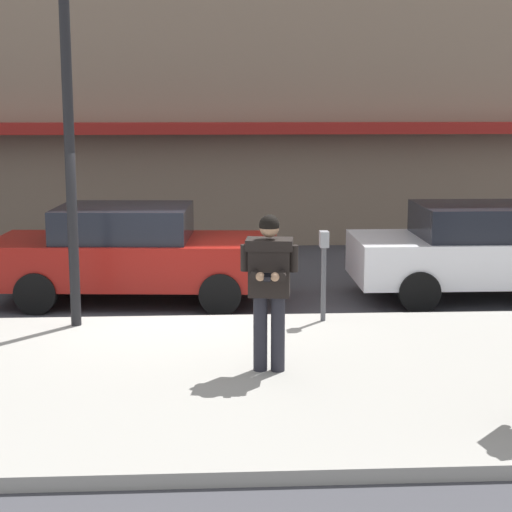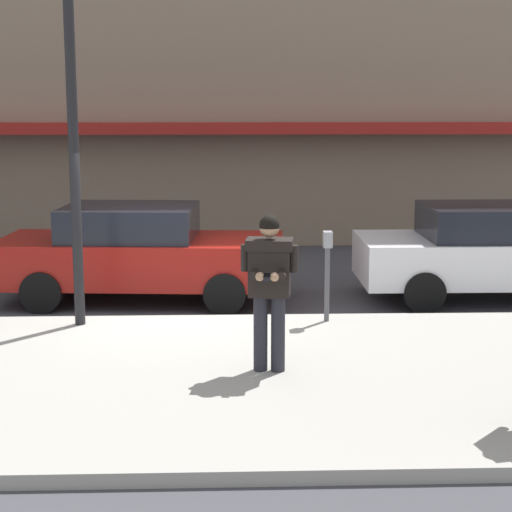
% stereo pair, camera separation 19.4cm
% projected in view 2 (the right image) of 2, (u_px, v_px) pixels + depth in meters
% --- Properties ---
extents(ground_plane, '(80.00, 80.00, 0.00)m').
position_uv_depth(ground_plane, '(176.00, 321.00, 12.53)').
color(ground_plane, '#3D3D42').
extents(sidewalk, '(32.00, 5.30, 0.14)m').
position_uv_depth(sidewalk, '(250.00, 378.00, 9.75)').
color(sidewalk, '#99968E').
rests_on(sidewalk, ground).
extents(curb_paint_line, '(28.00, 0.12, 0.01)m').
position_uv_depth(curb_paint_line, '(244.00, 319.00, 12.61)').
color(curb_paint_line, silver).
rests_on(curb_paint_line, ground).
extents(parked_sedan_mid, '(4.62, 2.18, 1.54)m').
position_uv_depth(parked_sedan_mid, '(139.00, 252.00, 13.67)').
color(parked_sedan_mid, maroon).
rests_on(parked_sedan_mid, ground).
extents(parked_sedan_far, '(4.51, 1.95, 1.54)m').
position_uv_depth(parked_sedan_far, '(497.00, 252.00, 13.75)').
color(parked_sedan_far, silver).
rests_on(parked_sedan_far, ground).
extents(man_texting_on_phone, '(0.65, 0.62, 1.81)m').
position_uv_depth(man_texting_on_phone, '(269.00, 276.00, 9.58)').
color(man_texting_on_phone, '#23232B').
rests_on(man_texting_on_phone, sidewalk).
extents(street_lamp_post, '(0.36, 0.36, 4.88)m').
position_uv_depth(street_lamp_post, '(72.00, 104.00, 11.28)').
color(street_lamp_post, black).
rests_on(street_lamp_post, sidewalk).
extents(parking_meter, '(0.12, 0.18, 1.27)m').
position_uv_depth(parking_meter, '(327.00, 263.00, 11.84)').
color(parking_meter, '#4C4C51').
rests_on(parking_meter, sidewalk).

